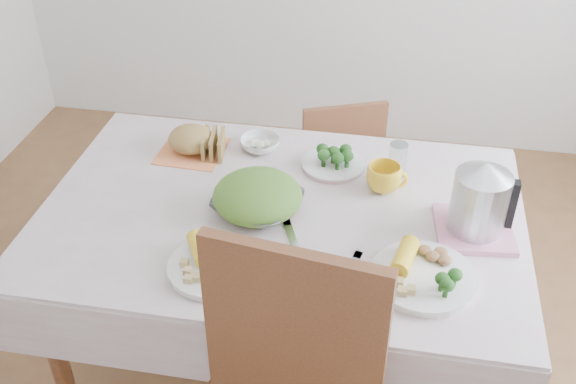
% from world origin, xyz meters
% --- Properties ---
extents(floor, '(3.60, 3.60, 0.00)m').
position_xyz_m(floor, '(0.00, 0.00, 0.00)').
color(floor, brown).
rests_on(floor, ground).
extents(dining_table, '(1.40, 0.90, 0.75)m').
position_xyz_m(dining_table, '(0.00, 0.00, 0.38)').
color(dining_table, brown).
rests_on(dining_table, floor).
extents(tablecloth, '(1.50, 1.00, 0.01)m').
position_xyz_m(tablecloth, '(0.00, 0.00, 0.76)').
color(tablecloth, beige).
rests_on(tablecloth, dining_table).
extents(chair_far, '(0.47, 0.47, 0.79)m').
position_xyz_m(chair_far, '(0.07, 0.81, 0.46)').
color(chair_far, brown).
rests_on(chair_far, floor).
extents(salad_bowl, '(0.33, 0.33, 0.06)m').
position_xyz_m(salad_bowl, '(-0.07, -0.03, 0.79)').
color(salad_bowl, white).
rests_on(salad_bowl, tablecloth).
extents(dinner_plate_left, '(0.30, 0.30, 0.02)m').
position_xyz_m(dinner_plate_left, '(-0.13, -0.31, 0.77)').
color(dinner_plate_left, white).
rests_on(dinner_plate_left, tablecloth).
extents(dinner_plate_right, '(0.40, 0.40, 0.02)m').
position_xyz_m(dinner_plate_right, '(0.44, -0.25, 0.77)').
color(dinner_plate_right, white).
rests_on(dinner_plate_right, tablecloth).
extents(broccoli_plate, '(0.23, 0.23, 0.02)m').
position_xyz_m(broccoli_plate, '(0.13, 0.27, 0.77)').
color(broccoli_plate, beige).
rests_on(broccoli_plate, tablecloth).
extents(napkin, '(0.23, 0.23, 0.00)m').
position_xyz_m(napkin, '(-0.37, 0.28, 0.76)').
color(napkin, '#FF8E4F').
rests_on(napkin, tablecloth).
extents(bread_loaf, '(0.20, 0.19, 0.10)m').
position_xyz_m(bread_loaf, '(-0.37, 0.28, 0.82)').
color(bread_loaf, olive).
rests_on(bread_loaf, napkin).
extents(fruit_bowl, '(0.16, 0.16, 0.04)m').
position_xyz_m(fruit_bowl, '(-0.14, 0.34, 0.78)').
color(fruit_bowl, white).
rests_on(fruit_bowl, tablecloth).
extents(yellow_mug, '(0.14, 0.14, 0.09)m').
position_xyz_m(yellow_mug, '(0.31, 0.17, 0.81)').
color(yellow_mug, yellow).
rests_on(yellow_mug, tablecloth).
extents(glass_tumbler, '(0.07, 0.07, 0.12)m').
position_xyz_m(glass_tumbler, '(0.35, 0.27, 0.83)').
color(glass_tumbler, white).
rests_on(glass_tumbler, tablecloth).
extents(pink_tray, '(0.25, 0.25, 0.02)m').
position_xyz_m(pink_tray, '(0.59, -0.00, 0.77)').
color(pink_tray, pink).
rests_on(pink_tray, tablecloth).
extents(electric_kettle, '(0.18, 0.18, 0.23)m').
position_xyz_m(electric_kettle, '(0.59, -0.00, 0.88)').
color(electric_kettle, '#B2B5BA').
rests_on(electric_kettle, pink_tray).
extents(fork_left, '(0.10, 0.20, 0.00)m').
position_xyz_m(fork_left, '(0.06, -0.14, 0.76)').
color(fork_left, silver).
rests_on(fork_left, tablecloth).
extents(fork_right, '(0.06, 0.20, 0.00)m').
position_xyz_m(fork_right, '(0.24, -0.26, 0.76)').
color(fork_right, silver).
rests_on(fork_right, tablecloth).
extents(knife, '(0.17, 0.04, 0.00)m').
position_xyz_m(knife, '(-0.06, -0.32, 0.76)').
color(knife, silver).
rests_on(knife, tablecloth).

